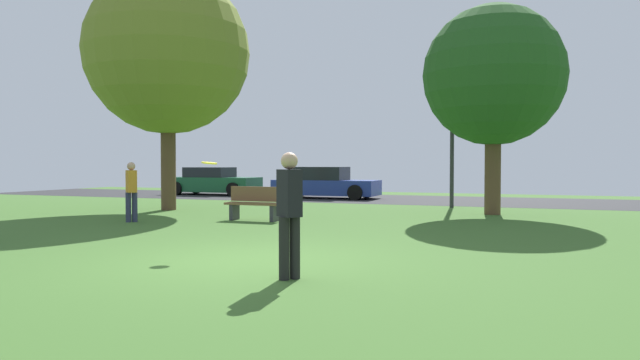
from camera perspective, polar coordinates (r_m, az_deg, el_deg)
ground_plane at (r=9.20m, az=-7.22°, el=-7.90°), size 44.00×44.00×0.00m
road_strip at (r=24.41m, az=10.92°, el=-1.96°), size 44.00×6.40×0.01m
oak_tree_center at (r=18.13m, az=16.79°, el=9.82°), size 4.17×4.17×6.23m
birch_tree_lone at (r=19.81m, az=-14.85°, el=12.07°), size 5.32×5.32×7.80m
person_thrower at (r=7.56m, az=-3.04°, el=-2.92°), size 0.39×0.37×1.67m
person_catcher at (r=15.73m, az=-18.16°, el=-0.89°), size 0.39×0.37×1.56m
frisbee_disc at (r=10.23m, az=-10.89°, el=1.66°), size 0.27×0.27×0.05m
parked_car_green at (r=28.60m, az=-10.55°, el=-0.19°), size 4.48×1.94×1.34m
parked_car_blue at (r=25.24m, az=0.49°, el=-0.39°), size 4.58×1.93×1.38m
park_bench at (r=15.51m, az=-6.42°, el=-2.29°), size 1.60×0.45×0.90m
street_lamp_post at (r=20.40m, az=12.93°, el=3.65°), size 0.14×0.14×4.50m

